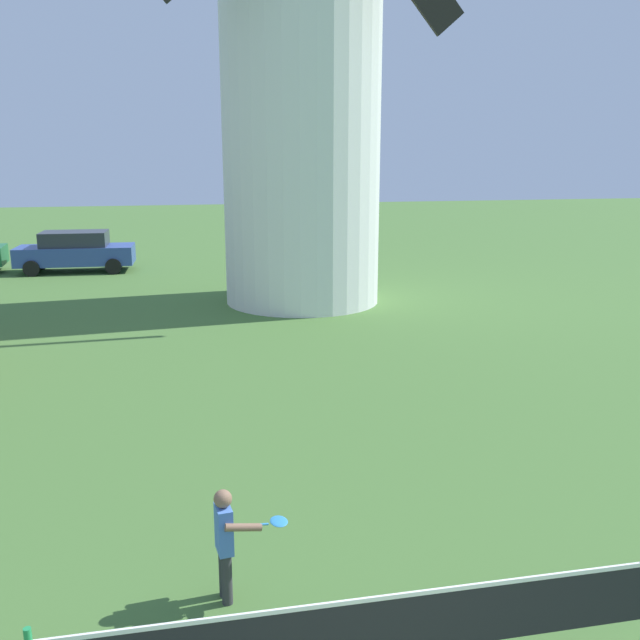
% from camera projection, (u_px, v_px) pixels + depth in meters
% --- Properties ---
extents(windmill, '(8.66, 5.43, 16.13)m').
position_uv_depth(windmill, '(301.00, 31.00, 20.13)').
color(windmill, white).
rests_on(windmill, ground_plane).
extents(tennis_net, '(5.36, 0.06, 1.10)m').
position_uv_depth(tennis_net, '(368.00, 629.00, 5.87)').
color(tennis_net, '#238E4C').
rests_on(tennis_net, ground_plane).
extents(player_far, '(0.75, 0.44, 1.25)m').
position_uv_depth(player_far, '(227.00, 538.00, 7.21)').
color(player_far, '#333338').
rests_on(player_far, ground_plane).
extents(parked_car_blue, '(4.41, 2.01, 1.56)m').
position_uv_depth(parked_car_blue, '(76.00, 251.00, 27.12)').
color(parked_car_blue, '#334C99').
rests_on(parked_car_blue, ground_plane).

